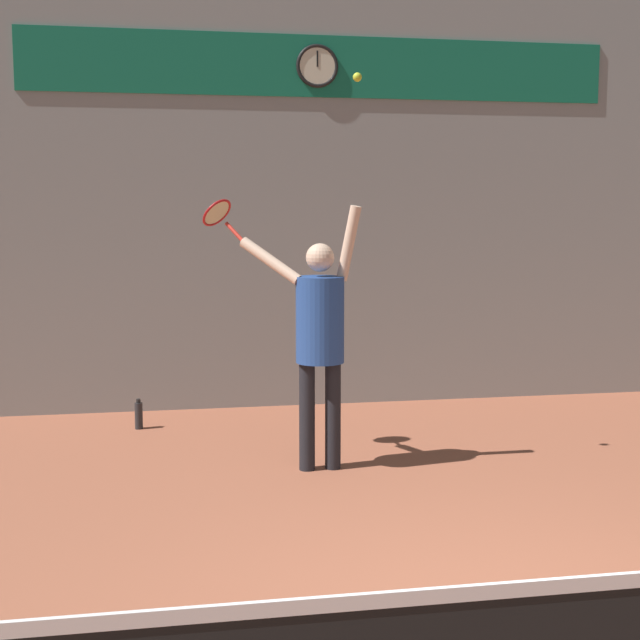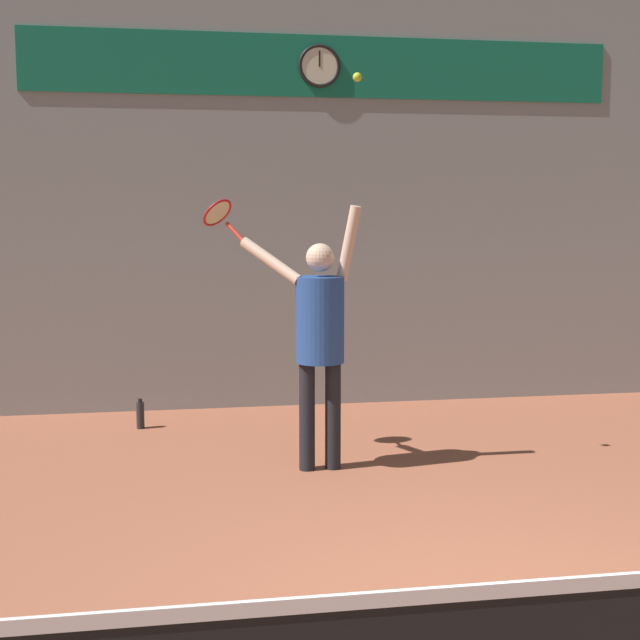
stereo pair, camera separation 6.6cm
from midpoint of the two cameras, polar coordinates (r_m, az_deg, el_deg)
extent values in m
cube|color=gray|center=(9.69, 0.47, 9.25)|extent=(18.00, 0.10, 5.00)
cube|color=#146B4C|center=(9.74, 0.54, 15.92)|extent=(6.25, 0.02, 0.64)
cylinder|color=beige|center=(9.71, 0.16, 15.95)|extent=(0.41, 0.02, 0.41)
torus|color=black|center=(9.71, 0.16, 15.95)|extent=(0.45, 0.04, 0.45)
cube|color=black|center=(9.70, 0.17, 16.38)|extent=(0.02, 0.01, 0.16)
cylinder|color=black|center=(7.34, -0.58, -6.19)|extent=(0.13, 0.13, 0.90)
cylinder|color=black|center=(7.38, 1.09, -6.13)|extent=(0.13, 0.13, 0.90)
cylinder|color=#26478C|center=(7.22, 0.26, 0.02)|extent=(0.39, 0.39, 0.70)
sphere|color=beige|center=(7.17, 0.26, 4.02)|extent=(0.23, 0.23, 0.23)
cylinder|color=beige|center=(7.17, 2.12, 4.92)|extent=(0.23, 0.21, 0.61)
cylinder|color=beige|center=(7.29, -2.92, 3.81)|extent=(0.50, 0.43, 0.38)
cylinder|color=red|center=(7.48, -5.20, 5.61)|extent=(0.17, 0.16, 0.18)
torus|color=red|center=(7.60, -6.34, 6.84)|extent=(0.35, 0.35, 0.24)
cylinder|color=beige|center=(7.60, -6.34, 6.84)|extent=(0.29, 0.29, 0.19)
sphere|color=#CCDB2D|center=(7.17, 2.67, 15.27)|extent=(0.07, 0.07, 0.07)
cylinder|color=#262628|center=(8.94, -11.22, -6.01)|extent=(0.08, 0.08, 0.26)
cylinder|color=black|center=(8.91, -11.24, -5.08)|extent=(0.04, 0.04, 0.04)
camera|label=1|loc=(0.03, -89.74, 0.03)|focal=50.00mm
camera|label=2|loc=(0.03, 90.26, -0.03)|focal=50.00mm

